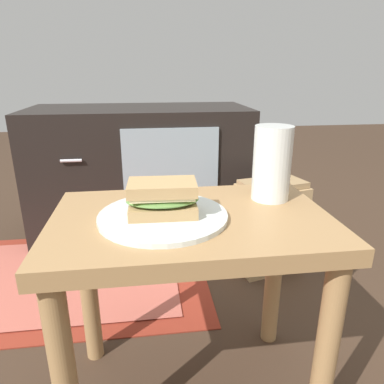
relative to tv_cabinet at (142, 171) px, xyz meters
name	(u,v)px	position (x,y,z in m)	size (l,w,h in m)	color
side_table	(191,255)	(0.11, -0.95, 0.08)	(0.56, 0.36, 0.46)	#A37A4C
tv_cabinet	(142,171)	(0.00, 0.00, 0.00)	(0.96, 0.46, 0.58)	black
area_rug	(41,279)	(-0.39, -0.40, -0.29)	(1.22, 0.70, 0.01)	maroon
plate	(163,216)	(0.05, -0.96, 0.17)	(0.25, 0.25, 0.01)	silver
sandwich_front	(163,198)	(0.05, -0.96, 0.21)	(0.14, 0.09, 0.07)	tan
beer_glass	(272,165)	(0.30, -0.87, 0.25)	(0.08, 0.08, 0.16)	silver
paper_bag	(269,226)	(0.48, -0.42, -0.12)	(0.27, 0.21, 0.35)	tan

